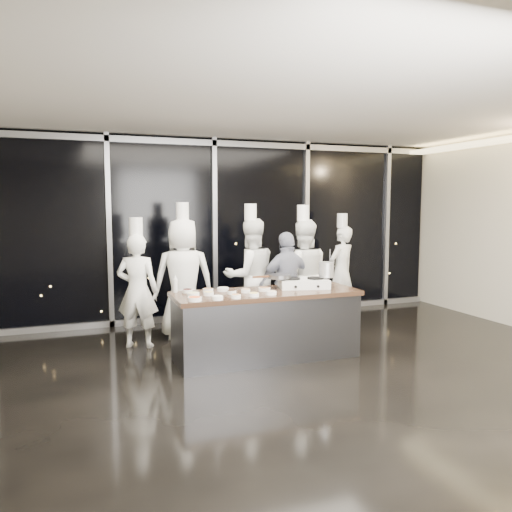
# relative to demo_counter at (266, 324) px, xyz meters

# --- Properties ---
(ground) EXTENTS (9.00, 9.00, 0.00)m
(ground) POSITION_rel_demo_counter_xyz_m (0.00, -0.90, -0.45)
(ground) COLOR black
(ground) RESTS_ON ground
(room_shell) EXTENTS (9.02, 7.02, 3.21)m
(room_shell) POSITION_rel_demo_counter_xyz_m (0.18, -0.90, 1.79)
(room_shell) COLOR beige
(room_shell) RESTS_ON ground
(window_wall) EXTENTS (8.90, 0.11, 3.20)m
(window_wall) POSITION_rel_demo_counter_xyz_m (0.00, 2.53, 1.14)
(window_wall) COLOR black
(window_wall) RESTS_ON ground
(demo_counter) EXTENTS (2.46, 0.86, 0.90)m
(demo_counter) POSITION_rel_demo_counter_xyz_m (0.00, 0.00, 0.00)
(demo_counter) COLOR #38383D
(demo_counter) RESTS_ON ground
(stove) EXTENTS (0.74, 0.56, 0.14)m
(stove) POSITION_rel_demo_counter_xyz_m (0.59, 0.08, 0.51)
(stove) COLOR silver
(stove) RESTS_ON demo_counter
(frying_pan) EXTENTS (0.56, 0.38, 0.05)m
(frying_pan) POSITION_rel_demo_counter_xyz_m (0.24, 0.16, 0.61)
(frying_pan) COLOR slate
(frying_pan) RESTS_ON stove
(stock_pot) EXTENTS (0.25, 0.25, 0.21)m
(stock_pot) POSITION_rel_demo_counter_xyz_m (0.90, 0.02, 0.69)
(stock_pot) COLOR silver
(stock_pot) RESTS_ON stove
(prep_bowls) EXTENTS (1.19, 0.73, 0.05)m
(prep_bowls) POSITION_rel_demo_counter_xyz_m (-0.59, -0.06, 0.47)
(prep_bowls) COLOR white
(prep_bowls) RESTS_ON demo_counter
(squeeze_bottle) EXTENTS (0.06, 0.06, 0.23)m
(squeeze_bottle) POSITION_rel_demo_counter_xyz_m (-1.14, 0.34, 0.56)
(squeeze_bottle) COLOR silver
(squeeze_bottle) RESTS_ON demo_counter
(chef_far_left) EXTENTS (0.70, 0.59, 1.86)m
(chef_far_left) POSITION_rel_demo_counter_xyz_m (-1.53, 1.12, 0.38)
(chef_far_left) COLOR white
(chef_far_left) RESTS_ON ground
(chef_left) EXTENTS (0.99, 0.73, 2.07)m
(chef_left) POSITION_rel_demo_counter_xyz_m (-0.81, 1.38, 0.48)
(chef_left) COLOR white
(chef_left) RESTS_ON ground
(chef_center) EXTENTS (0.92, 0.74, 2.05)m
(chef_center) POSITION_rel_demo_counter_xyz_m (0.25, 1.30, 0.47)
(chef_center) COLOR white
(chef_center) RESTS_ON ground
(guest) EXTENTS (0.97, 0.44, 1.62)m
(guest) POSITION_rel_demo_counter_xyz_m (0.72, 0.92, 0.36)
(guest) COLOR #151D3B
(guest) RESTS_ON ground
(chef_right) EXTENTS (1.03, 0.90, 2.03)m
(chef_right) POSITION_rel_demo_counter_xyz_m (1.06, 1.10, 0.46)
(chef_right) COLOR white
(chef_right) RESTS_ON ground
(chef_side) EXTENTS (0.71, 0.60, 1.88)m
(chef_side) POSITION_rel_demo_counter_xyz_m (2.20, 1.85, 0.39)
(chef_side) COLOR white
(chef_side) RESTS_ON ground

